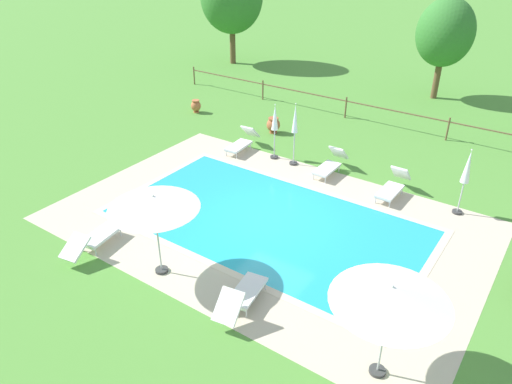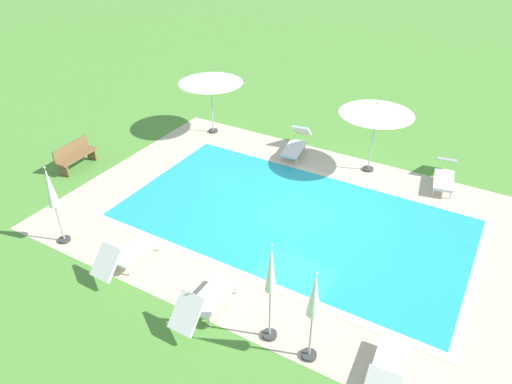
# 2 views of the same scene
# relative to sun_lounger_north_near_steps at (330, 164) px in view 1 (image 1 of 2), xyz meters

# --- Properties ---
(ground_plane) EXTENTS (160.00, 160.00, 0.00)m
(ground_plane) POSITION_rel_sun_lounger_north_near_steps_xyz_m (-0.06, -4.21, -0.39)
(ground_plane) COLOR #518E38
(pool_deck_paving) EXTENTS (13.30, 8.82, 0.01)m
(pool_deck_paving) POSITION_rel_sun_lounger_north_near_steps_xyz_m (-0.06, -4.21, -0.38)
(pool_deck_paving) COLOR beige
(pool_deck_paving) RESTS_ON ground
(swimming_pool_water) EXTENTS (9.76, 5.28, 0.01)m
(swimming_pool_water) POSITION_rel_sun_lounger_north_near_steps_xyz_m (-0.06, -4.21, -0.38)
(swimming_pool_water) COLOR #23A8C1
(swimming_pool_water) RESTS_ON ground
(pool_coping_rim) EXTENTS (10.24, 5.76, 0.01)m
(pool_coping_rim) POSITION_rel_sun_lounger_north_near_steps_xyz_m (-0.06, -4.21, -0.38)
(pool_coping_rim) COLOR beige
(pool_coping_rim) RESTS_ON ground
(sun_lounger_north_near_steps) EXTENTS (0.61, 1.92, 0.93)m
(sun_lounger_north_near_steps) POSITION_rel_sun_lounger_north_near_steps_xyz_m (0.00, 0.00, 0.00)
(sun_lounger_north_near_steps) COLOR white
(sun_lounger_north_near_steps) RESTS_ON ground
(sun_lounger_north_mid) EXTENTS (0.91, 2.04, 0.88)m
(sun_lounger_north_mid) POSITION_rel_sun_lounger_north_near_steps_xyz_m (1.61, -7.88, -0.01)
(sun_lounger_north_mid) COLOR white
(sun_lounger_north_mid) RESTS_ON ground
(sun_lounger_north_far) EXTENTS (0.63, 1.91, 0.95)m
(sun_lounger_north_far) POSITION_rel_sun_lounger_north_near_steps_xyz_m (2.60, -0.32, 0.00)
(sun_lounger_north_far) COLOR white
(sun_lounger_north_far) RESTS_ON ground
(sun_lounger_north_end) EXTENTS (0.93, 2.12, 0.75)m
(sun_lounger_north_end) POSITION_rel_sun_lounger_north_near_steps_xyz_m (-3.42, -8.35, -0.03)
(sun_lounger_north_end) COLOR white
(sun_lounger_north_end) RESTS_ON ground
(sun_lounger_south_near_corner) EXTENTS (0.74, 1.97, 0.92)m
(sun_lounger_south_near_corner) POSITION_rel_sun_lounger_north_near_steps_xyz_m (-4.02, -0.20, -0.00)
(sun_lounger_south_near_corner) COLOR white
(sun_lounger_south_near_corner) RESTS_ON ground
(patio_umbrella_open_foreground) EXTENTS (2.40, 2.40, 2.41)m
(patio_umbrella_open_foreground) POSITION_rel_sun_lounger_north_near_steps_xyz_m (5.18, -7.84, 1.79)
(patio_umbrella_open_foreground) COLOR #383838
(patio_umbrella_open_foreground) RESTS_ON ground
(patio_umbrella_open_by_bench) EXTENTS (2.38, 2.38, 2.44)m
(patio_umbrella_open_by_bench) POSITION_rel_sun_lounger_north_near_steps_xyz_m (-1.05, -8.00, 1.83)
(patio_umbrella_open_by_bench) COLOR #383838
(patio_umbrella_open_by_bench) RESTS_ON ground
(patio_umbrella_closed_row_west) EXTENTS (0.32, 0.32, 2.30)m
(patio_umbrella_closed_row_west) POSITION_rel_sun_lounger_north_near_steps_xyz_m (-2.49, -0.07, 1.16)
(patio_umbrella_closed_row_west) COLOR #383838
(patio_umbrella_closed_row_west) RESTS_ON ground
(patio_umbrella_closed_row_mid_west) EXTENTS (0.32, 0.32, 2.31)m
(patio_umbrella_closed_row_mid_west) POSITION_rel_sun_lounger_north_near_steps_xyz_m (4.82, -0.19, 1.16)
(patio_umbrella_closed_row_mid_west) COLOR #383838
(patio_umbrella_closed_row_mid_west) RESTS_ON ground
(patio_umbrella_closed_row_centre) EXTENTS (0.32, 0.32, 2.53)m
(patio_umbrella_closed_row_centre) POSITION_rel_sun_lounger_north_near_steps_xyz_m (-1.55, -0.12, 1.28)
(patio_umbrella_closed_row_centre) COLOR #383838
(patio_umbrella_closed_row_centre) RESTS_ON ground
(terracotta_urn_near_fence) EXTENTS (0.50, 0.50, 0.65)m
(terracotta_urn_near_fence) POSITION_rel_sun_lounger_north_near_steps_xyz_m (-8.66, 2.20, -0.04)
(terracotta_urn_near_fence) COLOR #B7663D
(terracotta_urn_near_fence) RESTS_ON ground
(terracotta_urn_by_tree) EXTENTS (0.61, 0.61, 0.72)m
(terracotta_urn_by_tree) POSITION_rel_sun_lounger_north_near_steps_xyz_m (-3.98, 2.16, 0.00)
(terracotta_urn_by_tree) COLOR #A85B38
(terracotta_urn_by_tree) RESTS_ON ground
(perimeter_fence) EXTENTS (24.52, 0.08, 1.05)m
(perimeter_fence) POSITION_rel_sun_lounger_north_near_steps_xyz_m (0.30, 5.81, 0.33)
(perimeter_fence) COLOR brown
(perimeter_fence) RESTS_ON ground
(tree_west_mid) EXTENTS (2.94, 2.94, 5.20)m
(tree_west_mid) POSITION_rel_sun_lounger_north_near_steps_xyz_m (0.49, 11.38, 3.06)
(tree_west_mid) COLOR brown
(tree_west_mid) RESTS_ON ground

